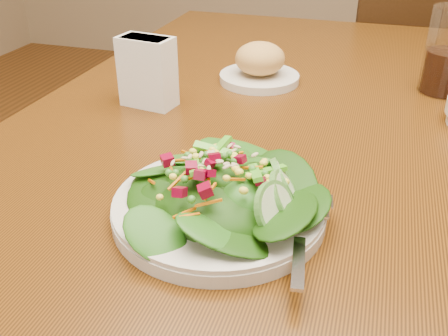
{
  "coord_description": "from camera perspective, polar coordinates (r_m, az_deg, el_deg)",
  "views": [
    {
      "loc": [
        0.12,
        -0.77,
        1.09
      ],
      "look_at": [
        -0.03,
        -0.29,
        0.8
      ],
      "focal_mm": 40.0,
      "sensor_mm": 36.0,
      "label": 1
    }
  ],
  "objects": [
    {
      "name": "dining_table",
      "position": [
        0.9,
        7.26,
        0.07
      ],
      "size": [
        0.9,
        1.4,
        0.75
      ],
      "color": "#62330B",
      "rests_on": "ground_plane"
    },
    {
      "name": "chair_far",
      "position": [
        1.88,
        20.11,
        10.18
      ],
      "size": [
        0.53,
        0.54,
        0.98
      ],
      "rotation": [
        0.0,
        0.0,
        3.35
      ],
      "color": "black",
      "rests_on": "ground_plane"
    },
    {
      "name": "salad_plate",
      "position": [
        0.57,
        0.24,
        -3.41
      ],
      "size": [
        0.25,
        0.25,
        0.07
      ],
      "rotation": [
        0.0,
        0.0,
        -0.32
      ],
      "color": "silver",
      "rests_on": "dining_table"
    },
    {
      "name": "bread_plate",
      "position": [
        0.99,
        4.1,
        11.55
      ],
      "size": [
        0.16,
        0.16,
        0.08
      ],
      "color": "silver",
      "rests_on": "dining_table"
    },
    {
      "name": "napkin_holder",
      "position": [
        0.88,
        -8.75,
        10.99
      ],
      "size": [
        0.1,
        0.06,
        0.12
      ],
      "rotation": [
        0.0,
        0.0,
        -0.14
      ],
      "color": "white",
      "rests_on": "dining_table"
    }
  ]
}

